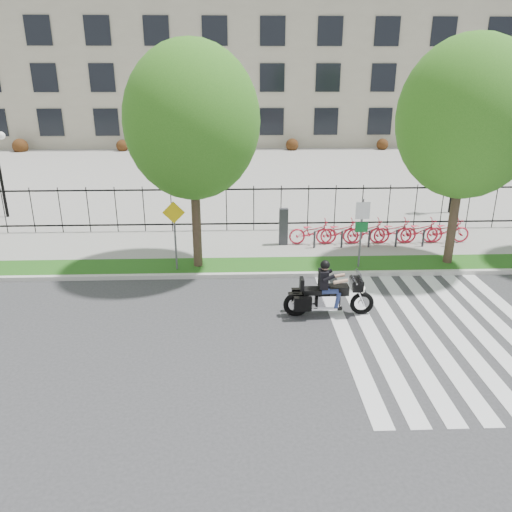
{
  "coord_description": "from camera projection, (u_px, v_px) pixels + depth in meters",
  "views": [
    {
      "loc": [
        -0.69,
        -12.06,
        6.77
      ],
      "look_at": [
        -0.13,
        3.0,
        1.2
      ],
      "focal_mm": 35.0,
      "sensor_mm": 36.0,
      "label": 1
    }
  ],
  "objects": [
    {
      "name": "street_tree_1",
      "position": [
        192.0,
        122.0,
        16.43
      ],
      "size": [
        4.51,
        4.51,
        7.69
      ],
      "color": "#382A1E",
      "rests_on": "grass_verge"
    },
    {
      "name": "plaza",
      "position": [
        247.0,
        168.0,
        37.09
      ],
      "size": [
        80.0,
        34.0,
        0.1
      ],
      "primitive_type": "cube",
      "color": "gray",
      "rests_on": "ground"
    },
    {
      "name": "motorcycle_rider",
      "position": [
        329.0,
        293.0,
        14.57
      ],
      "size": [
        2.69,
        0.79,
        2.08
      ],
      "color": "black",
      "rests_on": "ground"
    },
    {
      "name": "lamp_post_right",
      "position": [
        458.0,
        150.0,
        24.16
      ],
      "size": [
        1.06,
        0.7,
        4.25
      ],
      "color": "black",
      "rests_on": "ground"
    },
    {
      "name": "curb",
      "position": [
        259.0,
        275.0,
        17.49
      ],
      "size": [
        60.0,
        0.2,
        0.15
      ],
      "primitive_type": "cube",
      "color": "beige",
      "rests_on": "ground"
    },
    {
      "name": "office_building",
      "position": [
        242.0,
        40.0,
        52.32
      ],
      "size": [
        60.0,
        21.9,
        20.15
      ],
      "color": "#A19882",
      "rests_on": "ground"
    },
    {
      "name": "iron_fence",
      "position": [
        254.0,
        208.0,
        21.9
      ],
      "size": [
        30.0,
        0.06,
        2.0
      ],
      "primitive_type": null,
      "color": "black",
      "rests_on": "sidewalk"
    },
    {
      "name": "sign_pole_regulatory",
      "position": [
        362.0,
        225.0,
        17.49
      ],
      "size": [
        0.5,
        0.09,
        2.5
      ],
      "color": "#59595B",
      "rests_on": "grass_verge"
    },
    {
      "name": "bike_share_station",
      "position": [
        378.0,
        231.0,
        20.37
      ],
      "size": [
        7.84,
        0.88,
        1.5
      ],
      "color": "#2D2D33",
      "rests_on": "sidewalk"
    },
    {
      "name": "sidewalk",
      "position": [
        255.0,
        244.0,
        20.63
      ],
      "size": [
        60.0,
        3.5,
        0.15
      ],
      "primitive_type": "cube",
      "color": "gray",
      "rests_on": "ground"
    },
    {
      "name": "crosswalk_stripes",
      "position": [
        438.0,
        331.0,
        13.84
      ],
      "size": [
        5.7,
        8.0,
        0.01
      ],
      "primitive_type": null,
      "color": "silver",
      "rests_on": "ground"
    },
    {
      "name": "sign_pole_warning",
      "position": [
        175.0,
        227.0,
        17.26
      ],
      "size": [
        0.78,
        0.09,
        2.49
      ],
      "color": "#59595B",
      "rests_on": "grass_verge"
    },
    {
      "name": "street_tree_2",
      "position": [
        467.0,
        118.0,
        16.72
      ],
      "size": [
        4.71,
        4.71,
        7.88
      ],
      "color": "#382A1E",
      "rests_on": "grass_verge"
    },
    {
      "name": "grass_verge",
      "position": [
        258.0,
        266.0,
        18.29
      ],
      "size": [
        60.0,
        1.5,
        0.15
      ],
      "primitive_type": "cube",
      "color": "#235816",
      "rests_on": "ground"
    },
    {
      "name": "ground",
      "position": [
        265.0,
        335.0,
        13.67
      ],
      "size": [
        120.0,
        120.0,
        0.0
      ],
      "primitive_type": "plane",
      "color": "#323134",
      "rests_on": "ground"
    }
  ]
}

